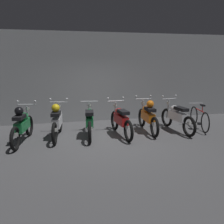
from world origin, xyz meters
name	(u,v)px	position (x,y,z in m)	size (l,w,h in m)	color
ground_plane	(109,142)	(0.00, 0.00, 0.00)	(80.00, 80.00, 0.00)	#4C4C4F
back_wall	(94,78)	(0.00, 2.74, 1.68)	(16.00, 0.30, 3.36)	gray
motorbike_slot_0	(22,125)	(-2.44, 0.51, 0.53)	(0.61, 1.93, 1.15)	black
motorbike_slot_1	(57,121)	(-1.46, 0.74, 0.53)	(0.59, 1.94, 1.15)	black
motorbike_slot_2	(90,121)	(-0.48, 0.66, 0.49)	(0.56, 1.94, 1.03)	black
motorbike_slot_3	(121,120)	(0.49, 0.54, 0.49)	(0.59, 1.95, 1.15)	black
motorbike_slot_4	(148,116)	(1.46, 0.73, 0.53)	(0.59, 1.95, 1.15)	black
motorbike_slot_5	(177,117)	(2.44, 0.57, 0.49)	(0.59, 1.95, 1.15)	black
bicycle	(199,118)	(3.35, 0.67, 0.36)	(0.53, 1.70, 0.89)	black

